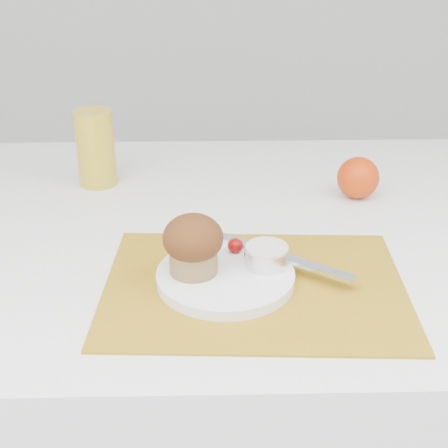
{
  "coord_description": "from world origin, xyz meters",
  "views": [
    {
      "loc": [
        -0.06,
        -0.85,
        1.2
      ],
      "look_at": [
        -0.05,
        -0.05,
        0.8
      ],
      "focal_mm": 50.0,
      "sensor_mm": 36.0,
      "label": 1
    }
  ],
  "objects_px": {
    "table": "(247,400)",
    "plate": "(225,277)",
    "orange": "(358,178)",
    "juice_glass": "(96,148)",
    "muffin": "(193,244)"
  },
  "relations": [
    {
      "from": "table",
      "to": "muffin",
      "type": "height_order",
      "value": "muffin"
    },
    {
      "from": "orange",
      "to": "juice_glass",
      "type": "distance_m",
      "value": 0.47
    },
    {
      "from": "orange",
      "to": "juice_glass",
      "type": "relative_size",
      "value": 0.53
    },
    {
      "from": "muffin",
      "to": "table",
      "type": "bearing_deg",
      "value": 64.07
    },
    {
      "from": "plate",
      "to": "juice_glass",
      "type": "distance_m",
      "value": 0.42
    },
    {
      "from": "table",
      "to": "plate",
      "type": "bearing_deg",
      "value": -103.95
    },
    {
      "from": "muffin",
      "to": "orange",
      "type": "bearing_deg",
      "value": 44.77
    },
    {
      "from": "muffin",
      "to": "juice_glass",
      "type": "bearing_deg",
      "value": 117.6
    },
    {
      "from": "table",
      "to": "muffin",
      "type": "xyz_separation_m",
      "value": [
        -0.09,
        -0.18,
        0.44
      ]
    },
    {
      "from": "table",
      "to": "juice_glass",
      "type": "relative_size",
      "value": 8.7
    },
    {
      "from": "orange",
      "to": "plate",
      "type": "bearing_deg",
      "value": -130.26
    },
    {
      "from": "table",
      "to": "plate",
      "type": "height_order",
      "value": "plate"
    },
    {
      "from": "orange",
      "to": "muffin",
      "type": "height_order",
      "value": "muffin"
    },
    {
      "from": "juice_glass",
      "to": "muffin",
      "type": "distance_m",
      "value": 0.39
    },
    {
      "from": "table",
      "to": "plate",
      "type": "relative_size",
      "value": 6.46
    }
  ]
}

